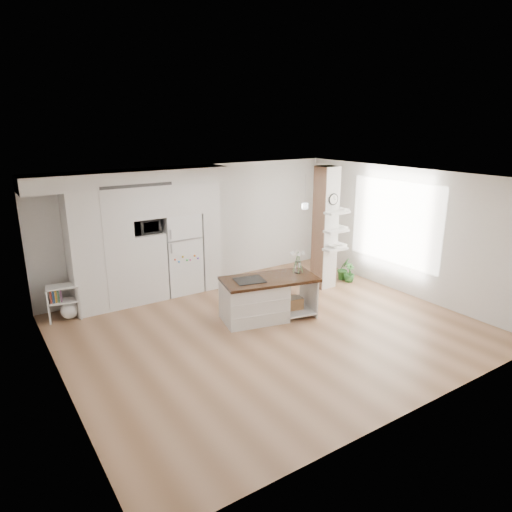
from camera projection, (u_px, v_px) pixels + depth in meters
The scene contains 14 objects.
floor at pixel (271, 329), 8.24m from camera, with size 7.00×6.00×0.01m, color #A47959.
room at pixel (272, 229), 7.71m from camera, with size 7.04×6.04×2.72m.
cabinet_wall at pixel (137, 230), 9.19m from camera, with size 4.00×0.71×2.70m.
refrigerator at pixel (180, 253), 9.87m from camera, with size 0.78×0.69×1.75m.
column at pixel (330, 228), 10.02m from camera, with size 0.69×0.90×2.70m.
window at pixel (395, 223), 9.89m from camera, with size 2.40×2.40×0.00m, color white.
pendant_light at pixel (340, 203), 8.66m from camera, with size 0.12×0.12×0.10m, color white.
kitchen_island at pixel (260, 298), 8.55m from camera, with size 1.92×1.21×1.37m.
bookshelf at pixel (66, 304), 8.59m from camera, with size 0.62×0.42×0.67m.
floor_plant_a at pixel (343, 269), 10.77m from camera, with size 0.29×0.24×0.53m, color #2A6428.
floor_plant_b at pixel (349, 273), 10.63m from camera, with size 0.25×0.25×0.44m, color #2A6428.
microwave at pixel (145, 226), 9.23m from camera, with size 0.54×0.37×0.30m, color #2D2D2D.
shelf_plant at pixel (334, 218), 10.24m from camera, with size 0.27×0.23×0.30m, color #2A6428.
decor_bowl at pixel (334, 246), 9.89m from camera, with size 0.22×0.22×0.05m, color white.
Camera 1 is at (-4.36, -6.14, 3.60)m, focal length 32.00 mm.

